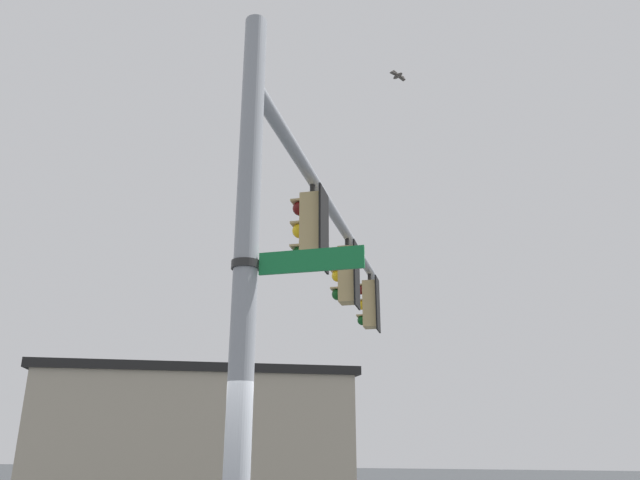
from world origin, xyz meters
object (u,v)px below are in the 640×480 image
object	(u,v)px
traffic_light_mid_inner	(346,275)
traffic_light_nearest_pole	(311,229)
street_name_sign	(280,263)
bird_flying	(398,76)
traffic_light_mid_outer	(369,304)

from	to	relation	value
traffic_light_mid_inner	traffic_light_nearest_pole	bearing A→B (deg)	178.94
street_name_sign	bird_flying	size ratio (longest dim) A/B	4.23
traffic_light_mid_outer	bird_flying	distance (m)	5.07
traffic_light_nearest_pole	street_name_sign	world-z (taller)	traffic_light_nearest_pole
traffic_light_mid_inner	traffic_light_mid_outer	size ratio (longest dim) A/B	1.00
traffic_light_mid_inner	traffic_light_mid_outer	world-z (taller)	same
street_name_sign	bird_flying	distance (m)	6.23
traffic_light_nearest_pole	bird_flying	size ratio (longest dim) A/B	4.23
traffic_light_mid_inner	bird_flying	distance (m)	3.77
traffic_light_mid_outer	traffic_light_nearest_pole	bearing A→B (deg)	178.94
traffic_light_mid_outer	bird_flying	world-z (taller)	bird_flying
street_name_sign	traffic_light_mid_inner	bearing A→B (deg)	3.12
traffic_light_mid_outer	bird_flying	size ratio (longest dim) A/B	4.23
traffic_light_mid_outer	street_name_sign	size ratio (longest dim) A/B	1.00
traffic_light_mid_inner	bird_flying	size ratio (longest dim) A/B	4.23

